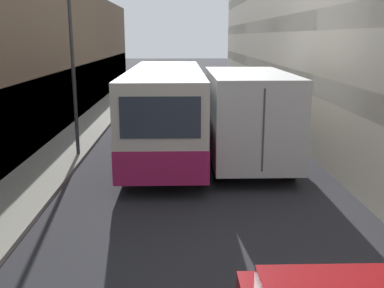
% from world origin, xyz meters
% --- Properties ---
extents(ground_plane, '(150.00, 150.00, 0.00)m').
position_xyz_m(ground_plane, '(0.00, 15.00, 0.00)').
color(ground_plane, '#2B2B30').
extents(sidewalk_left, '(1.82, 60.00, 0.12)m').
position_xyz_m(sidewalk_left, '(-4.57, 15.00, 0.06)').
color(sidewalk_left, gray).
rests_on(sidewalk_left, ground_plane).
extents(building_right_apartment, '(2.40, 60.00, 9.93)m').
position_xyz_m(building_right_apartment, '(5.40, 15.00, 4.94)').
color(building_right_apartment, beige).
rests_on(building_right_apartment, ground_plane).
extents(bus, '(2.47, 9.59, 3.03)m').
position_xyz_m(bus, '(-0.83, 17.16, 1.61)').
color(bus, silver).
rests_on(bus, ground_plane).
extents(box_truck, '(2.45, 7.47, 3.02)m').
position_xyz_m(box_truck, '(1.83, 16.49, 1.62)').
color(box_truck, silver).
rests_on(box_truck, ground_plane).
extents(panel_van, '(1.83, 4.15, 1.97)m').
position_xyz_m(panel_van, '(-1.99, 27.14, 1.10)').
color(panel_van, '#BCBCC1').
rests_on(panel_van, ground_plane).
extents(street_lamp, '(0.36, 0.80, 7.56)m').
position_xyz_m(street_lamp, '(-3.91, 16.81, 5.28)').
color(street_lamp, '#38383D').
rests_on(street_lamp, sidewalk_left).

